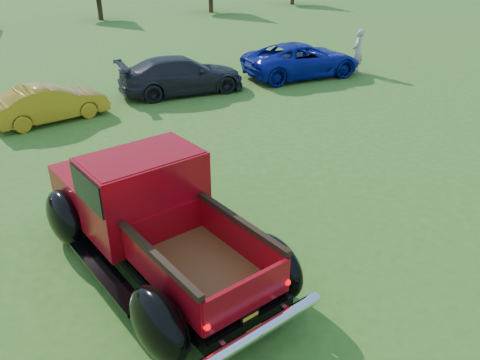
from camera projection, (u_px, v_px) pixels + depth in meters
The scene contains 6 objects.
ground at pixel (221, 239), 9.28m from camera, with size 120.00×120.00×0.00m, color #33621C.
pickup_truck at pixel (146, 210), 8.38m from camera, with size 3.26×5.81×2.07m.
show_car_yellow at pixel (50, 103), 15.14m from camera, with size 1.25×3.60×1.19m, color #B78318.
show_car_grey at pixel (182, 75), 17.91m from camera, with size 1.95×4.80×1.39m, color black.
show_car_blue at pixel (302, 60), 20.09m from camera, with size 2.37×5.14×1.43m, color navy.
spectator at pixel (358, 51), 20.61m from camera, with size 0.69×0.45×1.88m, color #AEA897.
Camera 1 is at (-3.58, -6.85, 5.29)m, focal length 35.00 mm.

